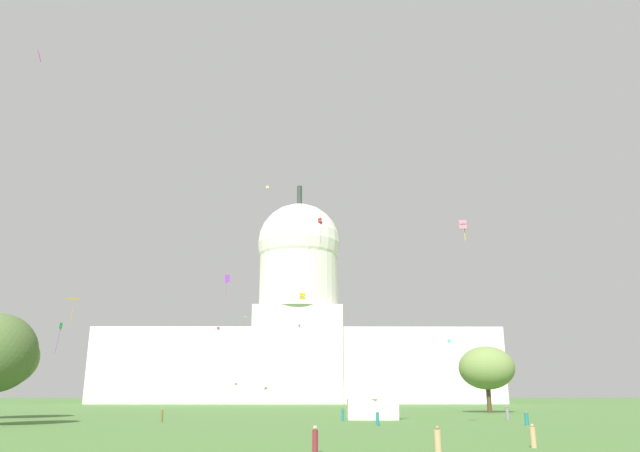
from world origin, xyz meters
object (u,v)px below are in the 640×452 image
tree_west_mid (1,357)px  kite_turquoise_low (173,360)px  person_grey_edge_west (507,414)px  kite_cyan_low (449,343)px  kite_yellow_mid (302,296)px  kite_gold_high (267,187)px  kite_pink_mid (462,225)px  kite_violet_mid (218,328)px  person_tan_deep_crowd (533,437)px  kite_green_low (60,330)px  person_olive_aisle_center (162,416)px  event_tent (372,399)px  kite_white_mid (305,210)px  kite_magenta_high (39,56)px  kite_orange_low (74,302)px  kite_blue_high (319,225)px  capitol_building (298,330)px  person_tan_mid_center (438,444)px  kite_cyan_low_b (507,363)px  kite_lime_mid (245,318)px  person_teal_front_left (527,419)px  person_teal_front_right (343,415)px  person_maroon_lawn_far_right (315,441)px  person_teal_near_tent (377,419)px  kite_violet_mid_b (227,280)px  kite_red_high (320,220)px  tree_east_far (487,368)px

tree_west_mid → kite_turquoise_low: bearing=78.6°
person_grey_edge_west → kite_cyan_low: 40.23m
kite_yellow_mid → kite_gold_high: bearing=-88.5°
tree_west_mid → kite_pink_mid: bearing=-23.1°
kite_violet_mid → person_tan_deep_crowd: bearing=-22.5°
kite_turquoise_low → kite_green_low: (-3.55, -55.70, 1.40)m
person_olive_aisle_center → event_tent: bearing=89.9°
event_tent → kite_cyan_low: kite_cyan_low is taller
kite_white_mid → kite_magenta_high: (-33.36, -21.66, 13.55)m
kite_turquoise_low → kite_pink_mid: bearing=28.1°
kite_orange_low → kite_yellow_mid: (35.62, 23.13, 4.64)m
tree_west_mid → kite_blue_high: (45.02, 28.82, 27.66)m
capitol_building → person_tan_mid_center: 170.46m
kite_cyan_low_b → kite_magenta_high: bearing=-145.8°
kite_white_mid → kite_lime_mid: (-18.20, 81.98, -6.97)m
person_tan_mid_center → kite_gold_high: (-19.68, 121.28, 57.51)m
person_teal_front_left → kite_cyan_low_b: bearing=131.4°
person_tan_mid_center → person_grey_edge_west: (18.66, 47.25, -0.00)m
capitol_building → kite_violet_mid: 35.35m
kite_turquoise_low → person_teal_front_right: bearing=27.1°
person_tan_deep_crowd → person_maroon_lawn_far_right: (-14.19, -3.75, 0.06)m
person_teal_near_tent → kite_yellow_mid: kite_yellow_mid is taller
kite_lime_mid → kite_orange_low: 79.21m
person_grey_edge_west → kite_green_low: (-61.67, 5.03, 11.29)m
kite_green_low → kite_magenta_high: 37.76m
person_teal_near_tent → kite_gold_high: bearing=-4.0°
person_tan_deep_crowd → kite_pink_mid: 27.99m
event_tent → kite_green_low: bearing=177.0°
kite_cyan_low → person_tan_deep_crowd: bearing=126.2°
kite_violet_mid_b → person_teal_front_right: bearing=142.1°
kite_orange_low → kite_red_high: kite_red_high is taller
kite_cyan_low → kite_cyan_low_b: size_ratio=2.14×
kite_magenta_high → kite_turquoise_low: bearing=27.1°
kite_violet_mid → kite_yellow_mid: bearing=-16.2°
event_tent → person_tan_mid_center: bearing=-90.3°
tree_east_far → kite_magenta_high: 86.97m
kite_cyan_low → kite_pink_mid: size_ratio=1.36×
kite_blue_high → person_tan_deep_crowd: bearing=2.2°
kite_cyan_low → kite_green_low: bearing=73.1°
kite_white_mid → kite_gold_high: 72.91m
kite_cyan_low → kite_violet_mid: (-54.95, 55.88, 8.70)m
kite_gold_high → person_teal_near_tent: bearing=-31.1°
capitol_building → person_grey_edge_west: (30.66, -121.23, -22.97)m
person_teal_near_tent → kite_violet_mid: size_ratio=1.69×
person_grey_edge_west → kite_blue_high: kite_blue_high is taller
person_teal_near_tent → person_teal_front_left: bearing=-103.5°
kite_orange_low → kite_violet_mid_b: 26.65m
person_tan_deep_crowd → kite_yellow_mid: size_ratio=1.01×
event_tent → kite_lime_mid: (-27.54, 87.48, 21.37)m
person_tan_deep_crowd → person_teal_near_tent: (-7.38, 26.49, 0.07)m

